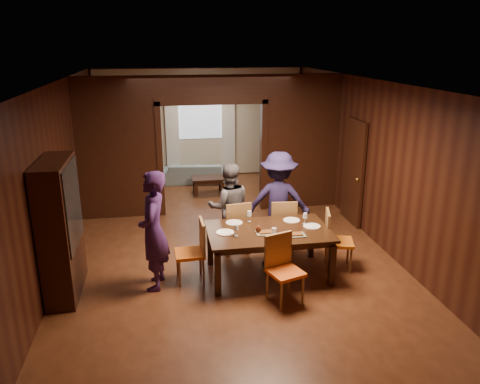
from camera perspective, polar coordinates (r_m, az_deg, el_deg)
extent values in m
plane|color=#4B2615|center=(8.80, -2.03, -5.81)|extent=(9.00, 9.00, 0.00)
cube|color=silver|center=(8.08, -2.26, 13.37)|extent=(5.50, 9.00, 0.02)
cube|color=black|center=(12.70, -4.89, 8.37)|extent=(5.50, 0.02, 2.90)
cube|color=black|center=(8.43, -21.02, 2.36)|extent=(0.02, 9.00, 2.90)
cube|color=black|center=(9.09, 15.35, 3.98)|extent=(0.02, 9.00, 2.90)
cube|color=black|center=(9.91, -14.52, 3.67)|extent=(1.65, 0.15, 2.40)
cube|color=black|center=(10.31, 7.36, 4.64)|extent=(1.65, 0.15, 2.40)
cube|color=black|center=(9.69, -3.52, 12.61)|extent=(5.50, 0.15, 0.50)
cube|color=beige|center=(12.68, -4.88, 8.35)|extent=(5.40, 0.04, 2.85)
imported|color=#381C54|center=(6.95, -10.50, -4.68)|extent=(0.51, 0.70, 1.80)
imported|color=#545259|center=(8.15, -1.35, -1.83)|extent=(0.78, 0.61, 1.57)
imported|color=#1E193F|center=(8.20, 4.71, -1.10)|extent=(1.26, 0.91, 1.75)
imported|color=#7E9AA5|center=(12.31, -5.43, 2.37)|extent=(1.84, 0.89, 0.52)
imported|color=black|center=(7.38, 4.18, -3.88)|extent=(0.36, 0.36, 0.09)
cube|color=black|center=(7.40, 3.47, -7.37)|extent=(1.89, 1.17, 0.76)
cube|color=black|center=(11.40, -3.87, 0.83)|extent=(0.80, 0.50, 0.40)
cube|color=black|center=(7.12, -21.05, -4.22)|extent=(0.40, 1.20, 2.00)
cube|color=black|center=(9.61, 13.66, 2.38)|extent=(0.06, 0.90, 2.10)
cube|color=silver|center=(12.61, -4.89, 9.45)|extent=(1.20, 0.03, 1.30)
cube|color=white|center=(12.60, -8.25, 7.25)|extent=(0.35, 0.06, 2.40)
cube|color=white|center=(12.73, -1.43, 7.53)|extent=(0.35, 0.06, 2.40)
cylinder|color=white|center=(7.14, -1.82, -4.94)|extent=(0.27, 0.27, 0.01)
cylinder|color=white|center=(7.51, -0.73, -3.75)|extent=(0.27, 0.27, 0.01)
cylinder|color=white|center=(7.65, 6.30, -3.43)|extent=(0.27, 0.27, 0.01)
cylinder|color=white|center=(7.45, 8.74, -4.13)|extent=(0.27, 0.27, 0.01)
cylinder|color=silver|center=(6.94, 4.44, -5.68)|extent=(0.27, 0.27, 0.01)
cube|color=gray|center=(7.12, 3.18, -4.92)|extent=(0.30, 0.20, 0.04)
cube|color=slate|center=(7.08, 6.73, -5.17)|extent=(0.30, 0.20, 0.04)
cylinder|color=silver|center=(6.98, 4.17, -4.94)|extent=(0.07, 0.07, 0.14)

